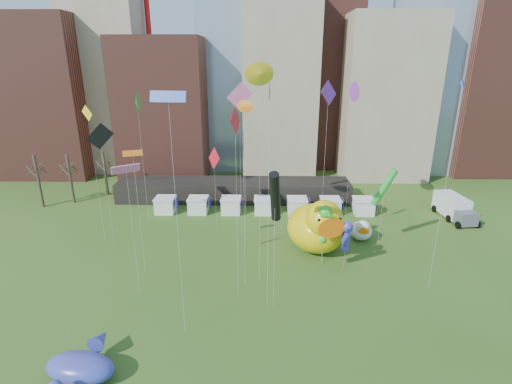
{
  "coord_description": "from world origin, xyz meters",
  "views": [
    {
      "loc": [
        0.73,
        -18.32,
        22.14
      ],
      "look_at": [
        0.22,
        11.0,
        12.0
      ],
      "focal_mm": 27.0,
      "sensor_mm": 36.0,
      "label": 1
    }
  ],
  "objects_px": {
    "box_truck": "(454,207)",
    "seahorse_green": "(324,221)",
    "whale_inflatable": "(82,365)",
    "small_duck": "(361,230)",
    "big_duck": "(317,226)",
    "seahorse_purple": "(346,234)"
  },
  "relations": [
    {
      "from": "big_duck",
      "to": "small_duck",
      "type": "distance_m",
      "value": 7.22
    },
    {
      "from": "box_truck",
      "to": "whale_inflatable",
      "type": "bearing_deg",
      "value": -149.36
    },
    {
      "from": "small_duck",
      "to": "seahorse_purple",
      "type": "height_order",
      "value": "seahorse_purple"
    },
    {
      "from": "big_duck",
      "to": "seahorse_green",
      "type": "relative_size",
      "value": 1.4
    },
    {
      "from": "small_duck",
      "to": "whale_inflatable",
      "type": "height_order",
      "value": "small_duck"
    },
    {
      "from": "box_truck",
      "to": "seahorse_green",
      "type": "bearing_deg",
      "value": -152.86
    },
    {
      "from": "small_duck",
      "to": "box_truck",
      "type": "distance_m",
      "value": 17.04
    },
    {
      "from": "seahorse_green",
      "to": "box_truck",
      "type": "distance_m",
      "value": 25.68
    },
    {
      "from": "big_duck",
      "to": "seahorse_green",
      "type": "distance_m",
      "value": 3.77
    },
    {
      "from": "seahorse_green",
      "to": "small_duck",
      "type": "bearing_deg",
      "value": 24.86
    },
    {
      "from": "small_duck",
      "to": "box_truck",
      "type": "xyz_separation_m",
      "value": [
        15.28,
        7.54,
        0.27
      ]
    },
    {
      "from": "big_duck",
      "to": "small_duck",
      "type": "relative_size",
      "value": 2.53
    },
    {
      "from": "seahorse_green",
      "to": "seahorse_purple",
      "type": "distance_m",
      "value": 2.88
    },
    {
      "from": "big_duck",
      "to": "whale_inflatable",
      "type": "xyz_separation_m",
      "value": [
        -19.68,
        -20.02,
        -2.26
      ]
    },
    {
      "from": "small_duck",
      "to": "seahorse_purple",
      "type": "relative_size",
      "value": 0.73
    },
    {
      "from": "big_duck",
      "to": "seahorse_purple",
      "type": "height_order",
      "value": "big_duck"
    },
    {
      "from": "big_duck",
      "to": "whale_inflatable",
      "type": "height_order",
      "value": "big_duck"
    },
    {
      "from": "small_duck",
      "to": "whale_inflatable",
      "type": "xyz_separation_m",
      "value": [
        -25.84,
        -23.24,
        -0.32
      ]
    },
    {
      "from": "small_duck",
      "to": "seahorse_purple",
      "type": "distance_m",
      "value": 7.93
    },
    {
      "from": "seahorse_green",
      "to": "seahorse_purple",
      "type": "bearing_deg",
      "value": -28.29
    },
    {
      "from": "seahorse_green",
      "to": "box_truck",
      "type": "height_order",
      "value": "seahorse_green"
    },
    {
      "from": "big_duck",
      "to": "small_duck",
      "type": "xyz_separation_m",
      "value": [
        6.16,
        3.22,
        -1.93
      ]
    }
  ]
}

